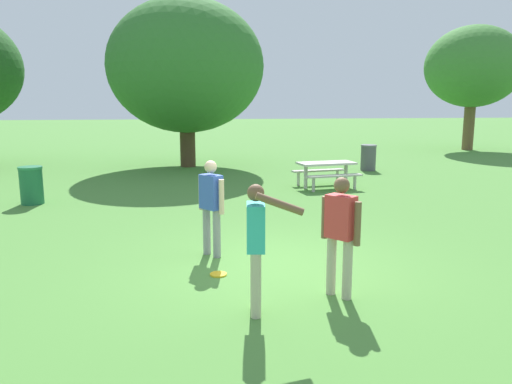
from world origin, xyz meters
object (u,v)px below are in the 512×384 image
person_catcher (340,229)px  trash_can_further_along (368,158)px  tree_far_right (186,66)px  trash_can_beside_table (31,185)px  frisbee (218,274)px  tree_slender_mid (473,67)px  person_thrower (211,202)px  person_bystander (257,239)px  picnic_table_near (326,169)px

person_catcher → trash_can_further_along: person_catcher is taller
tree_far_right → trash_can_further_along: bearing=-16.2°
person_catcher → trash_can_beside_table: person_catcher is taller
frisbee → tree_slender_mid: tree_slender_mid is taller
person_thrower → trash_can_beside_table: 6.59m
person_thrower → person_catcher: bearing=-51.0°
trash_can_further_along → tree_far_right: bearing=163.8°
trash_can_beside_table → trash_can_further_along: 11.67m
trash_can_further_along → tree_slender_mid: (7.85, 6.88, 3.77)m
person_catcher → frisbee: (-1.58, 1.03, -0.93)m
person_thrower → tree_far_right: bearing=92.5°
person_bystander → trash_can_beside_table: person_bystander is taller
picnic_table_near → trash_can_further_along: trash_can_further_along is taller
person_catcher → picnic_table_near: person_catcher is taller
person_thrower → trash_can_beside_table: bearing=132.0°
person_catcher → picnic_table_near: bearing=76.3°
trash_can_further_along → frisbee: bearing=-119.8°
tree_far_right → tree_slender_mid: size_ratio=1.02×
trash_can_beside_table → person_bystander: bearing=-56.4°
person_catcher → trash_can_beside_table: 9.19m
frisbee → trash_can_further_along: bearing=60.2°
frisbee → picnic_table_near: 8.19m
picnic_table_near → tree_slender_mid: size_ratio=0.30×
person_thrower → picnic_table_near: size_ratio=0.85×
person_catcher → person_bystander: same height
person_thrower → picnic_table_near: person_thrower is taller
picnic_table_near → tree_far_right: bearing=127.9°
tree_slender_mid → person_thrower: bearing=-130.2°
frisbee → person_catcher: bearing=-33.1°
person_thrower → tree_far_right: (-0.51, 11.71, 2.94)m
frisbee → tree_far_right: tree_far_right is taller
frisbee → tree_far_right: 13.29m
frisbee → trash_can_beside_table: 7.40m
trash_can_further_along → tree_slender_mid: size_ratio=0.15×
person_bystander → picnic_table_near: (3.21, 8.76, -0.40)m
picnic_table_near → trash_can_beside_table: bearing=-169.8°
person_thrower → trash_can_beside_table: person_thrower is taller
frisbee → trash_can_further_along: (6.15, 10.76, 0.47)m
trash_can_beside_table → tree_slender_mid: (18.46, 11.75, 3.77)m
person_catcher → trash_can_beside_table: (-6.04, 6.92, -0.46)m
person_thrower → person_bystander: size_ratio=1.00×
person_bystander → tree_slender_mid: 23.64m
frisbee → trash_can_beside_table: size_ratio=0.27×
person_thrower → picnic_table_near: bearing=59.9°
picnic_table_near → tree_slender_mid: 15.09m
frisbee → picnic_table_near: picnic_table_near is taller
trash_can_beside_table → tree_far_right: (3.89, 6.82, 3.39)m
frisbee → tree_far_right: size_ratio=0.04×
person_bystander → trash_can_further_along: person_bystander is taller
picnic_table_near → frisbee: bearing=-116.3°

